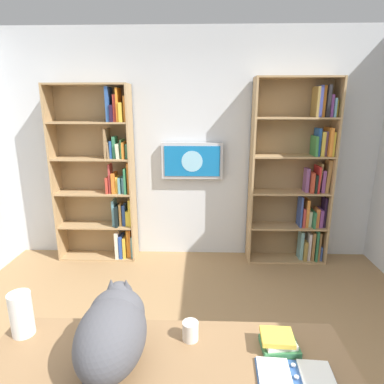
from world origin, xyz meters
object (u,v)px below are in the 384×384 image
at_px(paper_towel_roll, 21,314).
at_px(desk_book_stack, 279,342).
at_px(wall_mounted_tv, 192,161).
at_px(bookshelf_right, 104,177).
at_px(open_binder, 296,379).
at_px(coffee_mug, 190,331).
at_px(bookshelf_left, 300,177).
at_px(desk, 167,383).
at_px(cat, 113,329).

height_order(paper_towel_roll, desk_book_stack, paper_towel_roll).
height_order(wall_mounted_tv, desk_book_stack, wall_mounted_tv).
bearing_deg(paper_towel_roll, wall_mounted_tv, -107.78).
distance_m(bookshelf_right, open_binder, 3.06).
bearing_deg(coffee_mug, bookshelf_left, -116.79).
distance_m(bookshelf_right, paper_towel_roll, 2.38).
distance_m(bookshelf_left, paper_towel_roll, 3.13).
distance_m(open_binder, coffee_mug, 0.52).
bearing_deg(bookshelf_left, wall_mounted_tv, -3.75).
bearing_deg(desk, cat, -3.93).
relative_size(bookshelf_left, paper_towel_roll, 9.36).
relative_size(desk, coffee_mug, 17.69).
xyz_separation_m(bookshelf_right, open_binder, (-1.57, 2.61, -0.29)).
bearing_deg(cat, desk_book_stack, -172.87).
distance_m(bookshelf_left, desk_book_stack, 2.56).
xyz_separation_m(wall_mounted_tv, cat, (0.27, 2.60, -0.32)).
xyz_separation_m(bookshelf_right, desk, (-1.01, 2.53, -0.41)).
relative_size(bookshelf_right, coffee_mug, 21.67).
height_order(bookshelf_left, paper_towel_roll, bookshelf_left).
distance_m(bookshelf_right, cat, 2.64).
bearing_deg(desk_book_stack, cat, 7.13).
xyz_separation_m(bookshelf_left, open_binder, (0.74, 2.61, -0.30)).
bearing_deg(open_binder, wall_mounted_tv, -78.93).
bearing_deg(coffee_mug, open_binder, 152.60).
height_order(wall_mounted_tv, open_binder, wall_mounted_tv).
bearing_deg(bookshelf_right, open_binder, 121.09).
distance_m(cat, desk_book_stack, 0.78).
bearing_deg(paper_towel_roll, desk_book_stack, 177.01).
xyz_separation_m(desk, cat, (0.24, -0.02, 0.27)).
relative_size(paper_towel_roll, coffee_mug, 2.39).
height_order(wall_mounted_tv, cat, wall_mounted_tv).
height_order(bookshelf_left, desk_book_stack, bookshelf_left).
bearing_deg(open_binder, coffee_mug, -27.40).
distance_m(coffee_mug, desk_book_stack, 0.43).
bearing_deg(bookshelf_right, paper_towel_roll, 96.39).
height_order(bookshelf_left, desk, bookshelf_left).
distance_m(cat, coffee_mug, 0.39).
height_order(coffee_mug, desk_book_stack, coffee_mug).
bearing_deg(wall_mounted_tv, open_binder, 101.07).
height_order(wall_mounted_tv, coffee_mug, wall_mounted_tv).
bearing_deg(coffee_mug, desk_book_stack, 172.91).
bearing_deg(desk, paper_towel_roll, -13.38).
relative_size(wall_mounted_tv, paper_towel_roll, 3.17).
bearing_deg(bookshelf_right, wall_mounted_tv, -175.47).
bearing_deg(cat, paper_towel_roll, -17.55).
height_order(bookshelf_right, desk_book_stack, bookshelf_right).
relative_size(bookshelf_right, desk_book_stack, 11.42).
bearing_deg(bookshelf_left, cat, 58.62).
bearing_deg(cat, desk, 176.07).
relative_size(desk, cat, 2.85).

